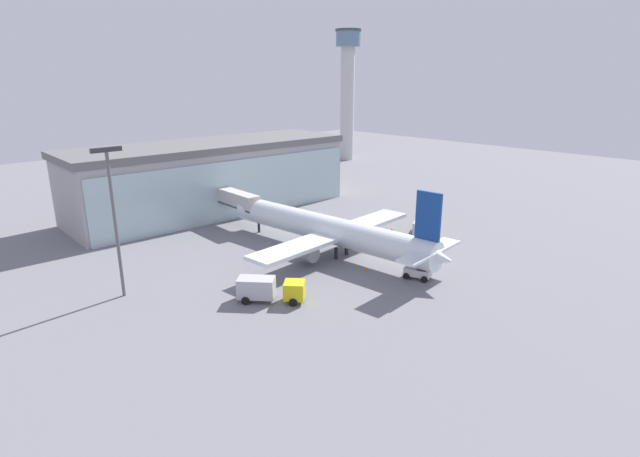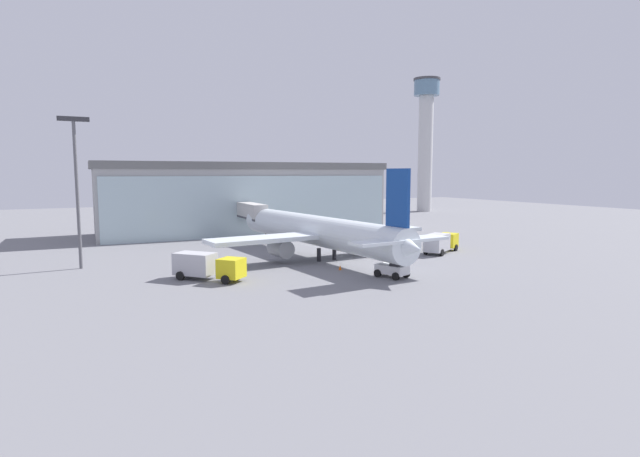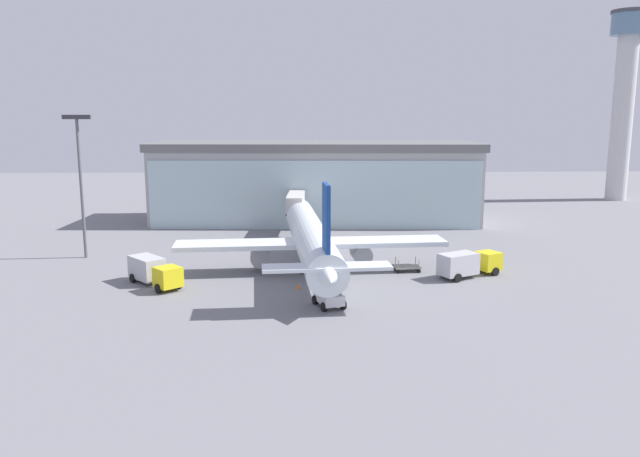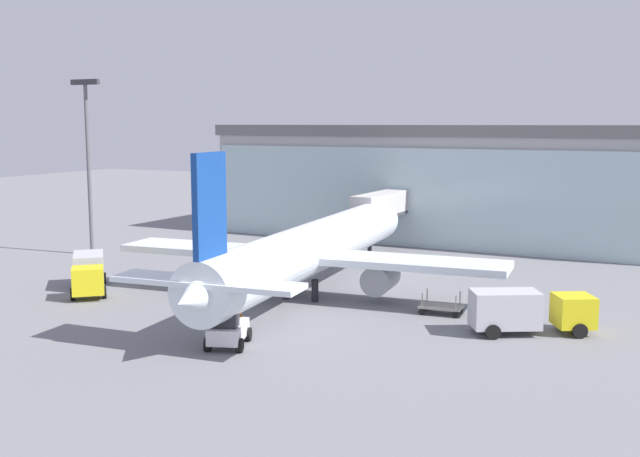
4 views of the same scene
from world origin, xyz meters
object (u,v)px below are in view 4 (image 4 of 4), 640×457
object	(u,v)px
jet_bridge	(387,205)
safety_cone_wingtip	(508,310)
baggage_cart	(441,307)
pushback_tug	(228,330)
airplane	(311,249)
fuel_truck	(527,310)
safety_cone_nose	(240,313)
apron_light_mast	(88,150)
catering_truck	(89,272)

from	to	relation	value
jet_bridge	safety_cone_wingtip	size ratio (longest dim) A/B	22.67
jet_bridge	baggage_cart	xyz separation A→B (m)	(12.16, -22.31, -4.01)
pushback_tug	airplane	bearing A→B (deg)	-12.74
airplane	baggage_cart	xyz separation A→B (m)	(10.42, -1.59, -2.91)
fuel_truck	safety_cone_nose	xyz separation A→B (m)	(-17.75, -4.03, -1.19)
safety_cone_nose	safety_cone_wingtip	bearing A→B (deg)	28.12
airplane	safety_cone_wingtip	size ratio (longest dim) A/B	69.02
apron_light_mast	catering_truck	world-z (taller)	apron_light_mast
catering_truck	safety_cone_nose	distance (m)	14.52
fuel_truck	apron_light_mast	bearing A→B (deg)	138.91
airplane	baggage_cart	distance (m)	10.93
catering_truck	pushback_tug	bearing A→B (deg)	24.54
fuel_truck	safety_cone_nose	world-z (taller)	fuel_truck
catering_truck	safety_cone_wingtip	distance (m)	30.92
fuel_truck	safety_cone_wingtip	world-z (taller)	fuel_truck
baggage_cart	safety_cone_nose	xyz separation A→B (m)	(-11.74, -6.38, -0.23)
airplane	catering_truck	size ratio (longest dim) A/B	5.48
apron_light_mast	airplane	xyz separation A→B (m)	(26.63, -6.15, -6.65)
baggage_cart	airplane	bearing A→B (deg)	167.25
safety_cone_nose	fuel_truck	bearing A→B (deg)	12.80
fuel_truck	jet_bridge	bearing A→B (deg)	98.48
airplane	safety_cone_nose	xyz separation A→B (m)	(-1.33, -7.97, -3.13)
apron_light_mast	fuel_truck	bearing A→B (deg)	-13.18
fuel_truck	baggage_cart	world-z (taller)	fuel_truck
safety_cone_nose	catering_truck	bearing A→B (deg)	173.23
jet_bridge	catering_truck	xyz separation A→B (m)	(-13.95, -26.99, -3.04)
apron_light_mast	baggage_cart	xyz separation A→B (m)	(37.05, -7.74, -9.56)
jet_bridge	pushback_tug	distance (m)	34.95
fuel_truck	pushback_tug	world-z (taller)	fuel_truck
safety_cone_wingtip	catering_truck	bearing A→B (deg)	-167.43
fuel_truck	baggage_cart	size ratio (longest dim) A/B	2.57
catering_truck	safety_cone_nose	world-z (taller)	catering_truck
airplane	safety_cone_wingtip	bearing A→B (deg)	-92.66
jet_bridge	safety_cone_nose	world-z (taller)	jet_bridge
safety_cone_wingtip	jet_bridge	bearing A→B (deg)	128.63
jet_bridge	pushback_tug	size ratio (longest dim) A/B	3.45
jet_bridge	safety_cone_nose	size ratio (longest dim) A/B	22.67
jet_bridge	baggage_cart	world-z (taller)	jet_bridge
pushback_tug	safety_cone_nose	world-z (taller)	pushback_tug
apron_light_mast	pushback_tug	size ratio (longest dim) A/B	4.63
catering_truck	airplane	bearing A→B (deg)	70.22
jet_bridge	safety_cone_nose	xyz separation A→B (m)	(0.42, -28.70, -4.23)
catering_truck	safety_cone_wingtip	world-z (taller)	catering_truck
catering_truck	fuel_truck	distance (m)	32.21
safety_cone_nose	safety_cone_wingtip	world-z (taller)	same
catering_truck	pushback_tug	size ratio (longest dim) A/B	1.92
safety_cone_wingtip	fuel_truck	bearing A→B (deg)	-65.83
apron_light_mast	safety_cone_wingtip	distance (m)	42.62
catering_truck	baggage_cart	bearing A→B (deg)	58.61
catering_truck	fuel_truck	world-z (taller)	same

